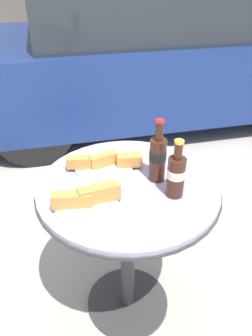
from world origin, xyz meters
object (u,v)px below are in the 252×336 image
object	(u,v)px
cola_bottle_left	(176,175)
lunch_plate_near	(87,201)
cola_bottle_right	(158,157)
lunch_plate_far	(104,164)
parked_car	(156,54)
bistro_table	(128,218)

from	to	relation	value
cola_bottle_left	lunch_plate_near	bearing A→B (deg)	179.44
cola_bottle_right	lunch_plate_near	xyz separation A→B (m)	(-0.29, -0.11, -0.07)
lunch_plate_far	parked_car	xyz separation A→B (m)	(0.92, 2.15, -0.13)
lunch_plate_far	parked_car	distance (m)	2.35
lunch_plate_near	lunch_plate_far	distance (m)	0.25
cola_bottle_left	parked_car	bearing A→B (deg)	73.56
cola_bottle_right	lunch_plate_far	xyz separation A→B (m)	(-0.18, 0.12, -0.08)
lunch_plate_near	bistro_table	bearing A→B (deg)	30.53
lunch_plate_far	parked_car	bearing A→B (deg)	66.87
cola_bottle_right	lunch_plate_near	distance (m)	0.31
cola_bottle_right	parked_car	xyz separation A→B (m)	(0.74, 2.27, -0.20)
lunch_plate_near	cola_bottle_right	bearing A→B (deg)	20.63
cola_bottle_left	lunch_plate_far	bearing A→B (deg)	133.54
parked_car	cola_bottle_left	bearing A→B (deg)	-106.44
bistro_table	cola_bottle_left	world-z (taller)	cola_bottle_left
lunch_plate_far	lunch_plate_near	bearing A→B (deg)	-114.25
parked_car	lunch_plate_near	bearing A→B (deg)	-113.23
bistro_table	parked_car	bearing A→B (deg)	69.52
lunch_plate_far	bistro_table	bearing A→B (deg)	-61.12
bistro_table	lunch_plate_near	size ratio (longest dim) A/B	3.07
cola_bottle_right	lunch_plate_near	size ratio (longest dim) A/B	1.04
cola_bottle_right	lunch_plate_far	world-z (taller)	cola_bottle_right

